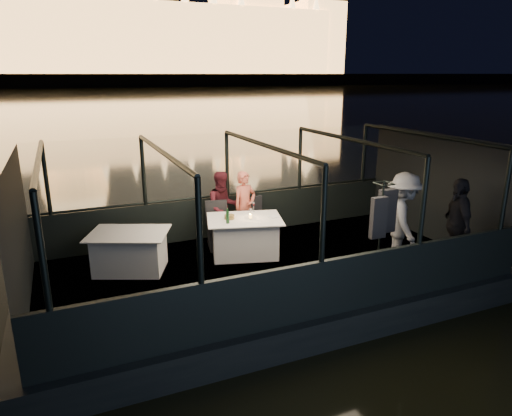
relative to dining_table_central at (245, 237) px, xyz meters
name	(u,v)px	position (x,y,z in m)	size (l,w,h in m)	color
river_water	(76,98)	(0.12, 79.30, -0.89)	(500.00, 500.00, 0.00)	black
boat_hull	(264,291)	(0.12, -0.70, -0.89)	(8.60, 4.40, 1.00)	black
boat_deck	(264,268)	(0.12, -0.70, -0.41)	(8.00, 4.00, 0.04)	black
gunwale_port	(228,215)	(0.12, 1.30, 0.06)	(8.00, 0.08, 0.90)	black
gunwale_starboard	(320,289)	(0.12, -2.70, 0.06)	(8.00, 0.08, 0.90)	black
cabin_glass_port	(227,165)	(0.12, 1.30, 1.21)	(8.00, 0.02, 1.40)	#99B2B2
cabin_glass_starboard	(324,215)	(0.12, -2.70, 1.21)	(8.00, 0.02, 1.40)	#99B2B2
cabin_roof_glass	(265,145)	(0.12, -0.70, 1.91)	(8.00, 4.00, 0.02)	#99B2B2
end_wall_fore	(19,239)	(-3.88, -0.70, 0.76)	(0.02, 4.00, 2.30)	black
end_wall_aft	(434,188)	(4.12, -0.70, 0.76)	(0.02, 4.00, 2.30)	black
canopy_ribs	(265,208)	(0.12, -0.70, 0.76)	(8.00, 4.00, 2.30)	black
embankment	(62,81)	(0.12, 209.30, 0.11)	(400.00, 140.00, 6.00)	#423D33
dining_table_central	(245,237)	(0.00, 0.00, 0.00)	(1.45, 1.05, 0.77)	silver
dining_table_aft	(130,251)	(-2.21, 0.13, 0.00)	(1.39, 1.01, 0.74)	silver
chair_port_left	(220,228)	(-0.34, 0.54, 0.06)	(0.45, 0.45, 0.97)	black
chair_port_right	(258,220)	(0.58, 0.69, 0.06)	(0.43, 0.43, 0.92)	black
coat_stand	(380,233)	(1.67, -2.03, 0.51)	(0.50, 0.40, 1.81)	black
person_woman_coral	(245,207)	(0.33, 0.82, 0.36)	(0.55, 0.37, 1.52)	#CE614B
person_man_maroon	(223,209)	(-0.14, 0.87, 0.36)	(0.74, 0.58, 1.55)	#42121A
passenger_stripe	(403,223)	(2.48, -1.66, 0.47)	(1.17, 0.66, 1.80)	silver
passenger_dark	(456,225)	(3.33, -2.11, 0.47)	(1.01, 0.43, 1.72)	black
wine_bottle	(228,216)	(-0.40, -0.15, 0.53)	(0.06, 0.06, 0.29)	#143818
bread_basket	(229,217)	(-0.28, 0.10, 0.42)	(0.20, 0.20, 0.08)	brown
amber_candle	(250,216)	(0.12, -0.02, 0.42)	(0.05, 0.05, 0.08)	gold
plate_near	(273,217)	(0.55, -0.12, 0.39)	(0.22, 0.22, 0.01)	white
plate_far	(231,215)	(-0.16, 0.32, 0.39)	(0.22, 0.22, 0.01)	white
wine_glass_white	(228,218)	(-0.39, -0.14, 0.48)	(0.06, 0.06, 0.17)	silver
wine_glass_red	(253,207)	(0.34, 0.34, 0.48)	(0.07, 0.07, 0.21)	silver
wine_glass_empty	(251,214)	(0.11, -0.07, 0.48)	(0.07, 0.07, 0.20)	white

